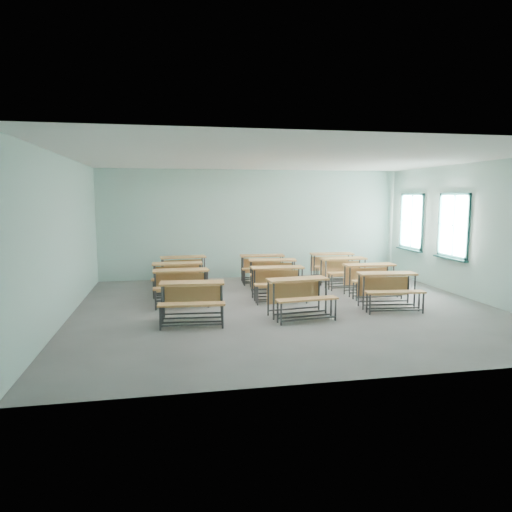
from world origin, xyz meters
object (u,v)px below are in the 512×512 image
(desk_unit_r2c2, at_px, (345,268))
(desk_unit_r3c1, at_px, (263,264))
(desk_unit_r3c2, at_px, (333,262))
(desk_unit_r1c2, at_px, (371,275))
(desk_unit_r0c2, at_px, (389,285))
(desk_unit_r2c1, at_px, (273,269))
(desk_unit_r1c1, at_px, (278,278))
(desk_unit_r0c1, at_px, (299,292))
(desk_unit_r2c0, at_px, (178,273))
(desk_unit_r0c0, at_px, (192,296))
(desk_unit_r1c0, at_px, (181,281))
(desk_unit_r3c0, at_px, (184,266))

(desk_unit_r2c2, relative_size, desk_unit_r3c1, 0.99)
(desk_unit_r3c2, bearing_deg, desk_unit_r1c2, -82.70)
(desk_unit_r0c2, height_order, desk_unit_r2c1, same)
(desk_unit_r3c1, bearing_deg, desk_unit_r1c1, -88.95)
(desk_unit_r0c1, height_order, desk_unit_r2c0, same)
(desk_unit_r0c0, xyz_separation_m, desk_unit_r2c2, (4.20, 2.78, 0.00))
(desk_unit_r1c0, bearing_deg, desk_unit_r0c1, -35.95)
(desk_unit_r3c1, bearing_deg, desk_unit_r2c2, -23.45)
(desk_unit_r0c0, relative_size, desk_unit_r3c1, 1.01)
(desk_unit_r2c0, distance_m, desk_unit_r3c2, 4.62)
(desk_unit_r0c1, relative_size, desk_unit_r2c0, 1.05)
(desk_unit_r1c0, relative_size, desk_unit_r2c2, 0.99)
(desk_unit_r1c1, relative_size, desk_unit_r2c2, 0.99)
(desk_unit_r0c0, height_order, desk_unit_r2c0, same)
(desk_unit_r0c0, bearing_deg, desk_unit_r0c2, 8.67)
(desk_unit_r1c0, height_order, desk_unit_r2c0, same)
(desk_unit_r0c1, relative_size, desk_unit_r2c2, 1.04)
(desk_unit_r0c1, distance_m, desk_unit_r1c2, 2.76)
(desk_unit_r1c0, distance_m, desk_unit_r3c1, 3.23)
(desk_unit_r0c2, distance_m, desk_unit_r1c1, 2.49)
(desk_unit_r2c1, bearing_deg, desk_unit_r3c2, 32.08)
(desk_unit_r2c0, height_order, desk_unit_r2c2, same)
(desk_unit_r3c1, bearing_deg, desk_unit_r0c1, -87.14)
(desk_unit_r0c0, height_order, desk_unit_r2c1, same)
(desk_unit_r0c0, xyz_separation_m, desk_unit_r3c2, (4.25, 3.83, 0.00))
(desk_unit_r2c2, xyz_separation_m, desk_unit_r3c0, (-4.23, 1.13, 0.00))
(desk_unit_r0c2, bearing_deg, desk_unit_r0c1, -166.18)
(desk_unit_r3c1, distance_m, desk_unit_r3c2, 2.09)
(desk_unit_r0c1, relative_size, desk_unit_r3c1, 1.03)
(desk_unit_r3c1, bearing_deg, desk_unit_r2c1, -82.20)
(desk_unit_r0c2, xyz_separation_m, desk_unit_r3c1, (-2.04, 3.52, 0.00))
(desk_unit_r1c1, bearing_deg, desk_unit_r3c1, 89.42)
(desk_unit_r0c0, distance_m, desk_unit_r0c2, 4.22)
(desk_unit_r0c0, distance_m, desk_unit_r3c1, 4.38)
(desk_unit_r2c1, bearing_deg, desk_unit_r1c2, -24.24)
(desk_unit_r2c0, bearing_deg, desk_unit_r0c1, -47.41)
(desk_unit_r1c0, xyz_separation_m, desk_unit_r1c2, (4.57, -0.01, 0.00))
(desk_unit_r3c0, bearing_deg, desk_unit_r2c2, -21.30)
(desk_unit_r0c0, bearing_deg, desk_unit_r3c0, 95.07)
(desk_unit_r2c1, bearing_deg, desk_unit_r1c0, -145.45)
(desk_unit_r2c2, distance_m, desk_unit_r3c2, 1.05)
(desk_unit_r2c0, bearing_deg, desk_unit_r0c0, -83.83)
(desk_unit_r3c1, bearing_deg, desk_unit_r3c2, 3.82)
(desk_unit_r0c2, height_order, desk_unit_r1c2, same)
(desk_unit_r3c1, bearing_deg, desk_unit_r0c0, -116.24)
(desk_unit_r1c2, bearing_deg, desk_unit_r2c1, 149.48)
(desk_unit_r1c2, bearing_deg, desk_unit_r0c2, -98.23)
(desk_unit_r3c0, height_order, desk_unit_r3c1, same)
(desk_unit_r2c2, bearing_deg, desk_unit_r3c1, 150.68)
(desk_unit_r0c1, bearing_deg, desk_unit_r2c0, 124.51)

